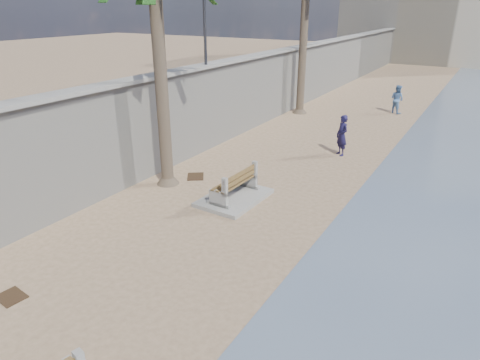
% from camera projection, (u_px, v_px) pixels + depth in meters
% --- Properties ---
extents(seawall, '(0.45, 70.00, 3.50)m').
position_uv_depth(seawall, '(285.00, 82.00, 24.72)').
color(seawall, gray).
rests_on(seawall, ground_plane).
extents(wall_cap, '(0.80, 70.00, 0.12)m').
position_uv_depth(wall_cap, '(286.00, 50.00, 24.04)').
color(wall_cap, gray).
rests_on(wall_cap, seawall).
extents(bench_far, '(1.73, 2.47, 1.01)m').
position_uv_depth(bench_far, '(234.00, 187.00, 13.81)').
color(bench_far, gray).
rests_on(bench_far, ground_plane).
extents(person_a, '(0.85, 0.83, 1.97)m').
position_uv_depth(person_a, '(342.00, 132.00, 17.74)').
color(person_a, '#181439').
rests_on(person_a, ground_plane).
extents(person_b, '(1.08, 1.00, 1.81)m').
position_uv_depth(person_b, '(397.00, 98.00, 24.73)').
color(person_b, '#547AAD').
rests_on(person_b, ground_plane).
extents(debris_b, '(0.67, 0.56, 0.03)m').
position_uv_depth(debris_b, '(11.00, 297.00, 9.31)').
color(debris_b, '#382616').
rests_on(debris_b, ground_plane).
extents(debris_c, '(0.90, 0.94, 0.03)m').
position_uv_depth(debris_c, '(196.00, 176.00, 15.81)').
color(debris_c, '#382616').
rests_on(debris_c, ground_plane).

